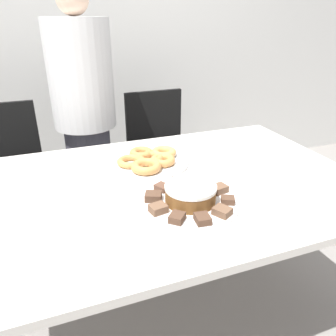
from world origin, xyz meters
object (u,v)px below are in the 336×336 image
(plate_donuts, at_px, (151,163))
(office_chair_right, at_px, (161,164))
(frosted_cake, at_px, (190,193))
(office_chair_left, at_px, (12,187))
(person_standing, at_px, (85,119))
(plate_cake, at_px, (190,203))
(napkin, at_px, (275,178))

(plate_donuts, bearing_deg, office_chair_right, 66.82)
(office_chair_right, distance_m, frosted_cake, 1.12)
(office_chair_left, relative_size, frosted_cake, 4.99)
(person_standing, relative_size, plate_cake, 4.42)
(office_chair_left, height_order, frosted_cake, office_chair_left)
(office_chair_right, xyz_separation_m, napkin, (0.16, -0.97, 0.32))
(office_chair_right, xyz_separation_m, frosted_cake, (-0.25, -1.03, 0.36))
(office_chair_left, height_order, plate_cake, office_chair_left)
(plate_donuts, relative_size, frosted_cake, 1.87)
(office_chair_right, xyz_separation_m, plate_cake, (-0.25, -1.03, 0.33))
(frosted_cake, height_order, napkin, frosted_cake)
(person_standing, xyz_separation_m, office_chair_right, (0.47, -0.02, -0.37))
(office_chair_left, xyz_separation_m, plate_cake, (0.70, -1.03, 0.33))
(person_standing, relative_size, plate_donuts, 4.49)
(person_standing, bearing_deg, plate_donuts, -73.82)
(person_standing, distance_m, office_chair_right, 0.60)
(office_chair_left, distance_m, office_chair_right, 0.95)
(frosted_cake, xyz_separation_m, napkin, (0.41, 0.06, -0.04))
(person_standing, relative_size, office_chair_right, 1.69)
(frosted_cake, relative_size, napkin, 1.68)
(office_chair_left, xyz_separation_m, napkin, (1.11, -0.97, 0.32))
(office_chair_right, height_order, napkin, office_chair_right)
(office_chair_left, relative_size, office_chair_right, 1.00)
(plate_donuts, height_order, napkin, plate_donuts)
(office_chair_left, bearing_deg, frosted_cake, -56.38)
(plate_cake, height_order, plate_donuts, same)
(office_chair_left, bearing_deg, person_standing, 2.26)
(plate_donuts, bearing_deg, office_chair_left, 135.90)
(plate_cake, distance_m, frosted_cake, 0.04)
(person_standing, height_order, office_chair_right, person_standing)
(plate_cake, xyz_separation_m, napkin, (0.41, 0.06, -0.00))
(person_standing, bearing_deg, office_chair_left, -177.17)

